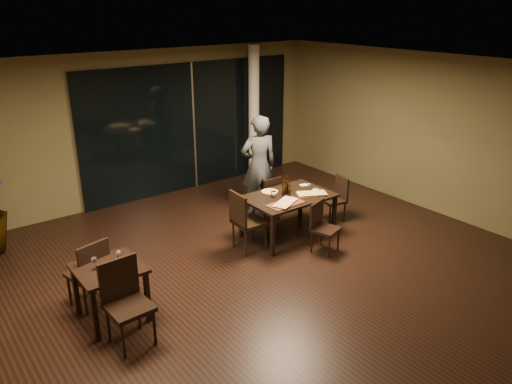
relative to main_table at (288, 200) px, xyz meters
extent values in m
plane|color=black|center=(-1.00, -0.80, -0.68)|extent=(8.00, 8.00, 0.00)
cube|color=brown|center=(-1.00, 3.25, 0.82)|extent=(8.00, 0.10, 3.00)
cube|color=brown|center=(3.05, -0.80, 0.82)|extent=(0.10, 8.00, 3.00)
cube|color=silver|center=(-1.00, -0.80, 2.34)|extent=(8.00, 8.00, 0.04)
cube|color=black|center=(0.00, 3.16, 0.67)|extent=(5.00, 0.06, 2.70)
cylinder|color=silver|center=(1.40, 2.85, 0.82)|extent=(0.24, 0.24, 3.00)
cube|color=black|center=(0.00, 0.00, 0.05)|extent=(1.50, 1.00, 0.04)
cube|color=black|center=(-0.69, -0.44, -0.32)|extent=(0.06, 0.06, 0.71)
cube|color=black|center=(0.69, -0.44, -0.32)|extent=(0.06, 0.06, 0.71)
cube|color=black|center=(-0.69, 0.44, -0.32)|extent=(0.06, 0.06, 0.71)
cube|color=black|center=(0.69, 0.44, -0.32)|extent=(0.06, 0.06, 0.71)
cube|color=black|center=(-3.40, -0.50, 0.05)|extent=(0.80, 0.80, 0.04)
cube|color=black|center=(-3.74, -0.84, -0.32)|extent=(0.06, 0.06, 0.71)
cube|color=black|center=(-3.06, -0.84, -0.32)|extent=(0.06, 0.06, 0.71)
cube|color=black|center=(-3.74, -0.16, -0.32)|extent=(0.06, 0.06, 0.71)
cube|color=black|center=(-3.06, -0.16, -0.32)|extent=(0.06, 0.06, 0.71)
cube|color=black|center=(0.13, 0.77, -0.27)|extent=(0.41, 0.41, 0.05)
cylinder|color=black|center=(0.30, 0.93, -0.47)|extent=(0.03, 0.03, 0.41)
cylinder|color=black|center=(-0.03, 0.94, -0.47)|extent=(0.03, 0.03, 0.41)
cylinder|color=black|center=(0.29, 0.60, -0.47)|extent=(0.03, 0.03, 0.41)
cylinder|color=black|center=(-0.03, 0.61, -0.47)|extent=(0.03, 0.03, 0.41)
cube|color=black|center=(0.13, 0.59, -0.04)|extent=(0.40, 0.05, 0.45)
cube|color=black|center=(0.09, -0.84, -0.28)|extent=(0.49, 0.49, 0.04)
cylinder|color=black|center=(-0.02, -1.04, -0.48)|extent=(0.03, 0.03, 0.40)
cylinder|color=black|center=(0.29, -0.94, -0.48)|extent=(0.03, 0.03, 0.40)
cylinder|color=black|center=(-0.11, -0.73, -0.48)|extent=(0.03, 0.03, 0.40)
cylinder|color=black|center=(0.19, -0.64, -0.48)|extent=(0.03, 0.03, 0.40)
cube|color=black|center=(0.04, -0.67, -0.06)|extent=(0.38, 0.15, 0.44)
cube|color=black|center=(-0.84, -0.02, -0.19)|extent=(0.50, 0.50, 0.05)
cylinder|color=black|center=(-0.66, -0.22, -0.43)|extent=(0.04, 0.04, 0.49)
cylinder|color=black|center=(-0.64, 0.17, -0.43)|extent=(0.04, 0.04, 0.49)
cylinder|color=black|center=(-1.05, -0.20, -0.43)|extent=(0.04, 0.04, 0.49)
cylinder|color=black|center=(-1.03, 0.19, -0.43)|extent=(0.04, 0.04, 0.49)
cube|color=black|center=(-1.06, -0.01, 0.08)|extent=(0.07, 0.48, 0.54)
cube|color=black|center=(1.09, -0.02, -0.27)|extent=(0.47, 0.47, 0.04)
cylinder|color=black|center=(0.96, 0.17, -0.47)|extent=(0.03, 0.03, 0.40)
cylinder|color=black|center=(0.90, -0.14, -0.47)|extent=(0.03, 0.03, 0.40)
cylinder|color=black|center=(1.28, 0.10, -0.47)|extent=(0.03, 0.03, 0.40)
cylinder|color=black|center=(1.21, -0.21, -0.47)|extent=(0.03, 0.03, 0.40)
cube|color=black|center=(1.26, -0.06, -0.05)|extent=(0.12, 0.39, 0.45)
cube|color=black|center=(-3.53, -0.02, -0.21)|extent=(0.55, 0.55, 0.05)
cylinder|color=black|center=(-3.39, 0.21, -0.44)|extent=(0.04, 0.04, 0.47)
cylinder|color=black|center=(-3.75, 0.12, -0.44)|extent=(0.04, 0.04, 0.47)
cylinder|color=black|center=(-3.30, -0.16, -0.44)|extent=(0.04, 0.04, 0.47)
cylinder|color=black|center=(-3.66, -0.25, -0.44)|extent=(0.04, 0.04, 0.47)
cube|color=black|center=(-3.48, -0.22, 0.05)|extent=(0.45, 0.15, 0.52)
cube|color=black|center=(-3.42, -1.14, -0.18)|extent=(0.51, 0.51, 0.06)
cylinder|color=black|center=(-3.61, -1.35, -0.43)|extent=(0.04, 0.04, 0.50)
cylinder|color=black|center=(-3.21, -1.33, -0.43)|extent=(0.04, 0.04, 0.50)
cylinder|color=black|center=(-3.63, -0.95, -0.43)|extent=(0.04, 0.04, 0.50)
cylinder|color=black|center=(-3.23, -0.93, -0.43)|extent=(0.04, 0.04, 0.50)
cube|color=black|center=(-3.43, -0.92, 0.10)|extent=(0.49, 0.07, 0.55)
imported|color=#2C2F31|center=(0.22, 1.12, 0.29)|extent=(0.75, 0.61, 1.92)
cube|color=#452516|center=(-0.29, -0.27, 0.08)|extent=(0.63, 0.34, 0.01)
cube|color=#4E2C19|center=(0.34, -0.22, 0.08)|extent=(0.58, 0.45, 0.01)
cylinder|color=red|center=(-0.15, 0.32, 0.08)|extent=(0.28, 0.28, 0.01)
cylinder|color=white|center=(-0.24, 0.10, 0.12)|extent=(0.09, 0.09, 0.10)
cylinder|color=white|center=(0.17, 0.15, 0.12)|extent=(0.07, 0.07, 0.08)
cube|color=silver|center=(0.53, -0.11, 0.08)|extent=(0.21, 0.17, 0.01)
cube|color=silver|center=(0.57, 0.20, 0.08)|extent=(0.20, 0.15, 0.01)
cube|color=white|center=(-3.32, -0.72, 0.08)|extent=(0.19, 0.14, 0.01)
camera|label=1|loc=(-5.23, -6.00, 3.19)|focal=35.00mm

